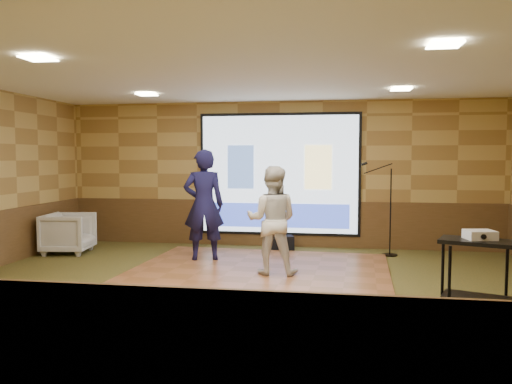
% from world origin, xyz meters
% --- Properties ---
extents(ground, '(9.00, 9.00, 0.00)m').
position_xyz_m(ground, '(0.00, 0.00, 0.00)').
color(ground, '#2E3C1B').
rests_on(ground, ground).
extents(room_shell, '(9.04, 7.04, 3.02)m').
position_xyz_m(room_shell, '(0.00, 0.00, 2.09)').
color(room_shell, tan).
rests_on(room_shell, ground).
extents(wainscot_back, '(9.00, 0.04, 0.95)m').
position_xyz_m(wainscot_back, '(0.00, 3.48, 0.47)').
color(wainscot_back, '#4E361A').
rests_on(wainscot_back, ground).
extents(wainscot_front, '(9.00, 0.04, 0.95)m').
position_xyz_m(wainscot_front, '(0.00, -3.48, 0.47)').
color(wainscot_front, '#4E361A').
rests_on(wainscot_front, ground).
extents(projector_screen, '(3.32, 0.06, 2.52)m').
position_xyz_m(projector_screen, '(0.00, 3.44, 1.47)').
color(projector_screen, black).
rests_on(projector_screen, room_shell).
extents(downlight_nw, '(0.32, 0.32, 0.02)m').
position_xyz_m(downlight_nw, '(-2.20, 1.80, 2.97)').
color(downlight_nw, beige).
rests_on(downlight_nw, room_shell).
extents(downlight_ne, '(0.32, 0.32, 0.02)m').
position_xyz_m(downlight_ne, '(2.20, 1.80, 2.97)').
color(downlight_ne, beige).
rests_on(downlight_ne, room_shell).
extents(downlight_sw, '(0.32, 0.32, 0.02)m').
position_xyz_m(downlight_sw, '(-2.20, -1.50, 2.97)').
color(downlight_sw, beige).
rests_on(downlight_sw, room_shell).
extents(downlight_se, '(0.32, 0.32, 0.02)m').
position_xyz_m(downlight_se, '(2.20, -1.50, 2.97)').
color(downlight_se, beige).
rests_on(downlight_se, room_shell).
extents(dance_floor, '(4.28, 3.35, 0.03)m').
position_xyz_m(dance_floor, '(-0.05, 1.29, 0.01)').
color(dance_floor, '#945936').
rests_on(dance_floor, ground).
extents(player_left, '(0.82, 0.65, 1.96)m').
position_xyz_m(player_left, '(-1.16, 1.78, 1.01)').
color(player_left, '#15133E').
rests_on(player_left, dance_floor).
extents(player_right, '(0.82, 0.64, 1.69)m').
position_xyz_m(player_right, '(0.18, 0.88, 0.87)').
color(player_right, silver).
rests_on(player_right, dance_floor).
extents(av_table, '(0.86, 0.45, 0.90)m').
position_xyz_m(av_table, '(2.79, -0.78, 0.62)').
color(av_table, black).
rests_on(av_table, ground).
extents(projector, '(0.36, 0.31, 0.11)m').
position_xyz_m(projector, '(2.80, -0.73, 0.96)').
color(projector, silver).
rests_on(projector, av_table).
extents(mic_stand, '(0.69, 0.28, 1.77)m').
position_xyz_m(mic_stand, '(2.12, 2.81, 0.49)').
color(mic_stand, black).
rests_on(mic_stand, ground).
extents(banquet_chair, '(0.96, 0.94, 0.78)m').
position_xyz_m(banquet_chair, '(-3.93, 2.08, 0.39)').
color(banquet_chair, gray).
rests_on(banquet_chair, ground).
extents(duffel_bag, '(0.52, 0.42, 0.28)m').
position_xyz_m(duffel_bag, '(0.10, 3.07, 0.14)').
color(duffel_bag, black).
rests_on(duffel_bag, ground).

